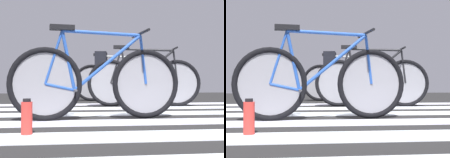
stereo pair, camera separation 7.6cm
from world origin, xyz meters
The scene contains 7 objects.
ground centered at (0.00, 0.00, 0.01)m, with size 18.00×14.00×0.02m.
crosswalk_markings centered at (0.01, -0.09, 0.02)m, with size 5.49×4.26×0.00m.
bicycle_1_of_3 centered at (-0.19, -0.24, 0.41)m, with size 1.73×0.52×0.93m.
bicycle_2_of_3 centered at (0.65, 1.33, 0.41)m, with size 1.73×0.52×0.93m.
bicycle_3_of_3 centered at (0.43, 2.69, 0.41)m, with size 1.72×0.54×0.93m.
cyclist_3_of_3 centered at (0.12, 2.74, 0.64)m, with size 0.37×0.44×0.96m.
water_bottle centered at (-0.75, -1.06, 0.14)m, with size 0.08×0.08×0.26m.
Camera 1 is at (-0.42, -3.35, 0.40)m, focal length 50.08 mm.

